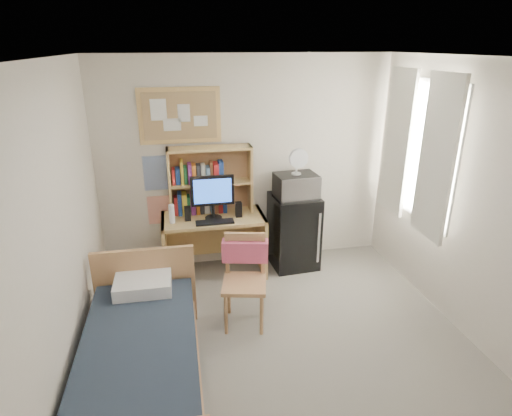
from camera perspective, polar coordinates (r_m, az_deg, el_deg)
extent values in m
cube|color=gray|center=(4.12, 4.62, -20.11)|extent=(3.60, 4.20, 0.02)
cube|color=white|center=(3.10, 6.11, 19.20)|extent=(3.60, 4.20, 0.02)
cube|color=silver|center=(5.33, -1.26, 5.90)|extent=(3.60, 0.04, 2.60)
cube|color=silver|center=(3.38, -25.53, -5.52)|extent=(0.04, 4.20, 2.60)
cube|color=silver|center=(4.26, 29.13, -0.82)|extent=(0.04, 4.20, 2.60)
cube|color=white|center=(5.07, 20.74, 7.24)|extent=(0.10, 1.40, 1.70)
cube|color=silver|center=(4.73, 22.94, 6.01)|extent=(0.04, 0.55, 1.70)
cube|color=silver|center=(5.38, 18.26, 8.30)|extent=(0.04, 0.55, 1.70)
cube|color=tan|center=(5.10, -10.12, 12.03)|extent=(0.94, 0.03, 0.64)
cube|color=#284EA2|center=(5.25, -13.16, 4.55)|extent=(0.30, 0.01, 0.42)
cube|color=#E34928|center=(5.40, -12.75, -0.23)|extent=(0.28, 0.01, 0.36)
cube|color=tan|center=(5.29, -5.60, -4.98)|extent=(1.23, 0.62, 0.76)
cube|color=tan|center=(4.31, -1.56, -9.99)|extent=(0.57, 0.57, 0.94)
cube|color=black|center=(5.46, 5.04, -3.06)|extent=(0.59, 0.59, 0.94)
cube|color=#1C2532|center=(3.78, -15.06, -19.90)|extent=(0.98, 1.90, 0.52)
cube|color=tan|center=(5.13, -6.09, 3.67)|extent=(0.99, 0.26, 0.81)
cube|color=black|center=(4.98, -5.79, 1.43)|extent=(0.50, 0.04, 0.53)
cube|color=black|center=(4.94, -5.51, -1.89)|extent=(0.44, 0.14, 0.02)
cube|color=black|center=(5.03, -9.11, -0.74)|extent=(0.07, 0.07, 0.17)
cube|color=black|center=(5.08, -2.35, -0.20)|extent=(0.08, 0.08, 0.18)
cylinder|color=white|center=(4.98, -11.17, -0.78)|extent=(0.07, 0.07, 0.22)
cube|color=#D95273|center=(4.36, -1.46, -5.71)|extent=(0.49, 0.25, 0.22)
cube|color=silver|center=(5.22, 5.33, 3.00)|extent=(0.52, 0.41, 0.29)
cylinder|color=white|center=(5.14, 5.44, 6.05)|extent=(0.25, 0.25, 0.29)
cube|color=white|center=(4.21, -14.83, -9.89)|extent=(0.53, 0.38, 0.13)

